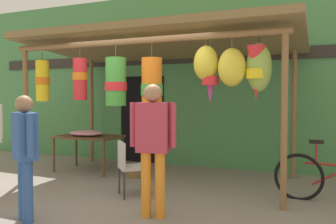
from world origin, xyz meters
The scene contains 9 objects.
ground_plane centered at (0.00, 0.00, 0.00)m, with size 30.00×30.00×0.00m, color gray.
shop_facade centered at (-0.01, 2.79, 1.92)m, with size 11.63×0.29×3.84m.
market_stall_canopy centered at (0.10, 1.02, 2.28)m, with size 5.01×2.54×2.68m.
display_table centered at (-1.69, 1.32, 0.66)m, with size 1.29×0.82×0.73m.
flower_heap_on_table centered at (-1.71, 1.28, 0.79)m, with size 0.73×0.51×0.11m.
folding_chair centered at (-0.03, 0.02, 0.50)m, with size 0.57×0.57×0.84m.
wicker_basket_by_table centered at (-0.57, 1.25, 0.09)m, with size 0.38×0.38×0.19m, color brown.
vendor_in_orange centered at (-0.65, -1.43, 0.90)m, with size 0.52×0.39×1.54m.
shopper_by_bananas centered at (0.73, -0.69, 0.99)m, with size 0.58×0.30×1.68m.
Camera 1 is at (2.63, -4.69, 1.52)m, focal length 37.93 mm.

